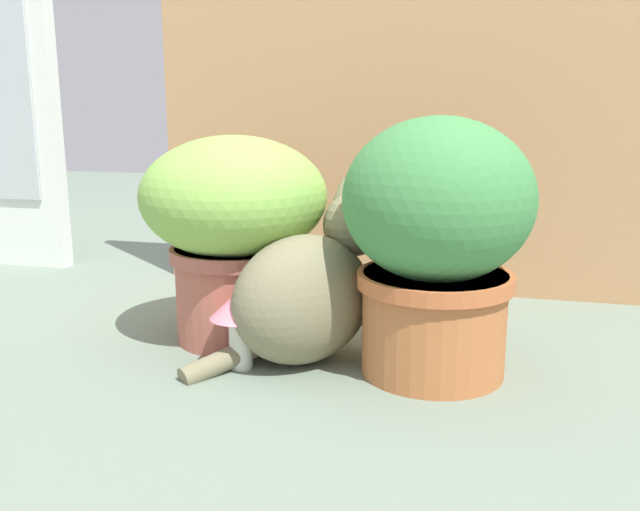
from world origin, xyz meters
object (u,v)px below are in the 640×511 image
(leafy_planter, at_px, (437,237))
(mushroom_ornament_pink, at_px, (240,312))
(grass_planter, at_px, (235,223))
(cat, at_px, (311,291))

(leafy_planter, bearing_deg, mushroom_ornament_pink, -168.84)
(grass_planter, bearing_deg, leafy_planter, -11.95)
(grass_planter, relative_size, leafy_planter, 0.91)
(leafy_planter, bearing_deg, cat, 178.38)
(mushroom_ornament_pink, bearing_deg, cat, 33.11)
(cat, relative_size, mushroom_ornament_pink, 2.40)
(cat, distance_m, mushroom_ornament_pink, 0.13)
(cat, height_order, mushroom_ornament_pink, cat)
(grass_planter, height_order, leafy_planter, leafy_planter)
(grass_planter, bearing_deg, mushroom_ornament_pink, -66.46)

